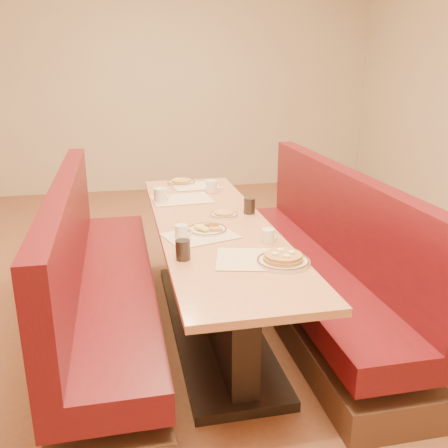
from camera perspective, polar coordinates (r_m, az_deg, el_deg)
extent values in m
plane|color=#9E6647|center=(3.47, -1.17, -11.77)|extent=(8.00, 8.00, 0.00)
cube|color=beige|center=(6.98, -7.71, 15.27)|extent=(6.00, 0.04, 2.80)
cube|color=black|center=(3.45, -1.18, -11.34)|extent=(0.55, 1.88, 0.06)
cube|color=black|center=(3.30, -1.21, -6.42)|extent=(0.15, 1.75, 0.71)
cube|color=tan|center=(3.17, -1.26, -0.24)|extent=(0.70, 2.50, 0.04)
cube|color=#4C3326|center=(3.37, -12.74, -11.21)|extent=(0.55, 2.50, 0.20)
cube|color=#5C0F12|center=(3.25, -13.07, -7.05)|extent=(0.55, 2.50, 0.16)
cube|color=#5C0F12|center=(3.13, -17.49, -0.95)|extent=(0.12, 2.50, 0.60)
cube|color=#4C3326|center=(3.59, 9.59, -9.11)|extent=(0.55, 2.50, 0.20)
cube|color=#5C0F12|center=(3.48, 9.83, -5.14)|extent=(0.55, 2.50, 0.16)
cube|color=#5C0F12|center=(3.43, 13.50, 1.06)|extent=(0.12, 2.50, 0.60)
cube|color=beige|center=(2.92, -2.72, -1.33)|extent=(0.47, 0.40, 0.00)
cube|color=beige|center=(2.58, 3.78, -4.03)|extent=(0.48, 0.40, 0.00)
cube|color=beige|center=(3.71, -4.83, 2.86)|extent=(0.45, 0.35, 0.00)
cube|color=beige|center=(4.11, -3.16, 4.39)|extent=(0.41, 0.32, 0.00)
cylinder|color=white|center=(2.55, 6.76, -4.31)|extent=(0.27, 0.27, 0.02)
torus|color=brown|center=(2.55, 6.77, -4.13)|extent=(0.27, 0.27, 0.01)
cylinder|color=#B58C41|center=(2.54, 6.78, -3.92)|extent=(0.20, 0.20, 0.02)
cylinder|color=#B58C41|center=(2.54, 6.79, -3.58)|extent=(0.19, 0.19, 0.02)
cylinder|color=#FEE7A5|center=(2.55, 7.73, -3.22)|extent=(0.04, 0.04, 0.01)
cylinder|color=#FEE7A5|center=(2.57, 6.47, -2.96)|extent=(0.04, 0.04, 0.01)
cylinder|color=#FEE7A5|center=(2.52, 5.87, -3.40)|extent=(0.04, 0.04, 0.01)
cylinder|color=#FEE7A5|center=(2.49, 7.15, -3.66)|extent=(0.04, 0.04, 0.01)
cylinder|color=white|center=(3.01, -1.93, -0.70)|extent=(0.24, 0.24, 0.02)
torus|color=brown|center=(3.00, -1.94, -0.56)|extent=(0.24, 0.24, 0.01)
ellipsoid|color=yellow|center=(2.98, -2.72, -0.40)|extent=(0.06, 0.06, 0.03)
ellipsoid|color=yellow|center=(2.95, -2.15, -0.61)|extent=(0.05, 0.05, 0.03)
ellipsoid|color=yellow|center=(3.01, -3.04, -0.27)|extent=(0.05, 0.05, 0.03)
cylinder|color=brown|center=(3.02, -1.41, -0.25)|extent=(0.09, 0.03, 0.02)
cylinder|color=brown|center=(3.04, -1.48, -0.10)|extent=(0.09, 0.03, 0.02)
cube|color=#DD9445|center=(2.97, -0.94, -0.56)|extent=(0.08, 0.06, 0.02)
cylinder|color=white|center=(3.30, -0.01, 1.03)|extent=(0.19, 0.19, 0.01)
torus|color=brown|center=(3.30, -0.01, 1.14)|extent=(0.18, 0.18, 0.01)
cylinder|color=#D2954A|center=(3.30, -0.01, 1.27)|extent=(0.13, 0.13, 0.01)
ellipsoid|color=yellow|center=(3.30, -0.46, 1.43)|extent=(0.04, 0.04, 0.02)
cylinder|color=white|center=(4.20, -4.91, 4.71)|extent=(0.23, 0.23, 0.02)
torus|color=brown|center=(4.19, -4.91, 4.83)|extent=(0.23, 0.23, 0.01)
cylinder|color=#D2954A|center=(4.19, -4.91, 4.96)|extent=(0.16, 0.16, 0.02)
ellipsoid|color=yellow|center=(4.21, -5.35, 5.10)|extent=(0.05, 0.05, 0.02)
cylinder|color=white|center=(2.83, 5.05, -1.33)|extent=(0.07, 0.07, 0.08)
torus|color=white|center=(2.84, 5.76, -1.24)|extent=(0.06, 0.02, 0.06)
cylinder|color=black|center=(2.82, 5.07, -0.68)|extent=(0.06, 0.06, 0.01)
cylinder|color=white|center=(2.89, -4.92, -0.87)|extent=(0.07, 0.07, 0.08)
torus|color=white|center=(2.88, -4.16, -0.91)|extent=(0.06, 0.03, 0.06)
cylinder|color=black|center=(2.88, -4.94, -0.23)|extent=(0.06, 0.06, 0.01)
cylinder|color=white|center=(3.89, -1.44, 4.31)|extent=(0.09, 0.09, 0.10)
torus|color=white|center=(3.92, -0.83, 4.40)|extent=(0.07, 0.04, 0.07)
cylinder|color=black|center=(3.88, -1.44, 4.91)|extent=(0.08, 0.08, 0.01)
cylinder|color=white|center=(3.66, -7.29, 3.31)|extent=(0.10, 0.10, 0.10)
torus|color=white|center=(3.68, -6.57, 3.42)|extent=(0.07, 0.04, 0.07)
cylinder|color=black|center=(3.65, -7.31, 3.98)|extent=(0.08, 0.08, 0.01)
cylinder|color=black|center=(2.58, -4.72, -2.98)|extent=(0.07, 0.07, 0.10)
cylinder|color=silver|center=(2.58, -4.72, -2.96)|extent=(0.08, 0.08, 0.11)
cylinder|color=black|center=(3.36, 2.92, 2.10)|extent=(0.07, 0.07, 0.10)
cylinder|color=silver|center=(3.36, 2.92, 2.12)|extent=(0.08, 0.08, 0.11)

